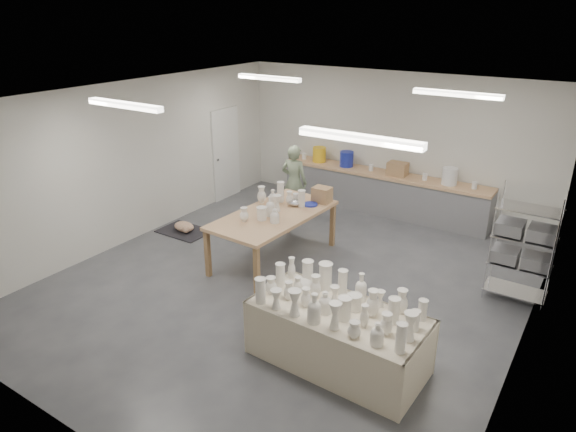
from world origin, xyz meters
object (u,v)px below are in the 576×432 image
Objects in this scene: drying_table at (337,333)px; potter at (294,182)px; red_stool at (301,202)px; work_table at (278,212)px.

potter is (-3.07, 3.83, 0.35)m from drying_table.
drying_table is at bearing -53.16° from red_stool.
drying_table is 1.40× the size of potter.
drying_table is 5.12m from red_stool.
potter reaches higher than work_table.
drying_table is 5.69× the size of red_stool.
drying_table reaches higher than red_stool.
red_stool is at bearing 114.28° from work_table.
work_table is (-2.27, 2.06, 0.45)m from drying_table.
drying_table is at bearing 122.69° from potter.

